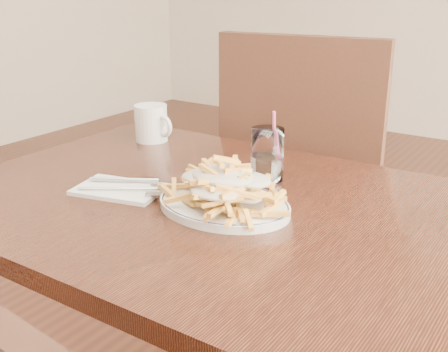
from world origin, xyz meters
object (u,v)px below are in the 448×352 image
Objects in this scene: chair_far at (308,180)px; coffee_mug at (152,123)px; table at (226,237)px; fries_plate at (224,205)px; water_glass at (267,158)px; loaded_fries at (224,182)px.

chair_far is 0.52m from coffee_mug.
table is 9.42× the size of coffee_mug.
fries_plate is (0.13, -0.66, 0.17)m from chair_far.
chair_far is at bearing 103.52° from water_glass.
coffee_mug reaches higher than loaded_fries.
chair_far is at bearing 100.95° from fries_plate.
water_glass is at bearing 94.84° from loaded_fries.
fries_plate is at bearing -85.16° from water_glass.
chair_far is at bearing 99.87° from table.
loaded_fries is at bearing -61.04° from table.
chair_far is 0.52m from water_glass.
coffee_mug reaches higher than table.
chair_far is 6.43× the size of water_glass.
table is 0.21m from water_glass.
table is at bearing -90.69° from water_glass.
coffee_mug is (-0.42, 0.26, 0.13)m from table.
loaded_fries reaches higher than table.
coffee_mug is (-0.44, 0.30, -0.01)m from loaded_fries.
coffee_mug is at bearing 167.03° from water_glass.
water_glass is 0.43m from coffee_mug.
fries_plate is 0.53m from coffee_mug.
chair_far is 3.67× the size of fries_plate.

